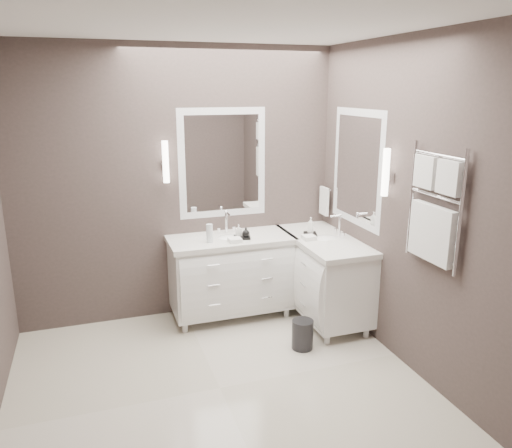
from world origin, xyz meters
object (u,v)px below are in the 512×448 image
object	(u,v)px
towel_ladder	(434,213)
waste_bin	(303,334)
vanity_right	(323,272)
vanity_back	(231,271)

from	to	relation	value
towel_ladder	waste_bin	distance (m)	1.62
vanity_right	waste_bin	size ratio (longest dim) A/B	4.57
vanity_right	waste_bin	bearing A→B (deg)	-130.56
vanity_right	waste_bin	xyz separation A→B (m)	(-0.45, -0.53, -0.35)
vanity_right	towel_ladder	xyz separation A→B (m)	(0.23, -1.30, 0.91)
vanity_right	towel_ladder	distance (m)	1.60
vanity_back	waste_bin	bearing A→B (deg)	-63.81
vanity_back	towel_ladder	size ratio (longest dim) A/B	1.38
towel_ladder	vanity_back	bearing A→B (deg)	124.10
vanity_right	waste_bin	distance (m)	0.78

